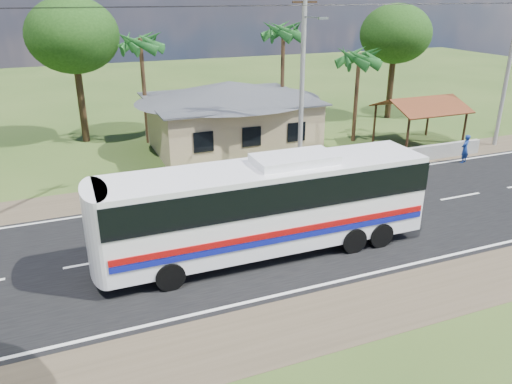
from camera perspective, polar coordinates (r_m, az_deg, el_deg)
ground at (r=22.66m, az=5.48°, el=-3.79°), size 120.00×120.00×0.00m
road at (r=22.66m, az=5.48°, el=-3.77°), size 120.00×16.00×0.03m
house at (r=33.57m, az=-3.06°, el=9.58°), size 12.40×10.00×5.00m
waiting_shed at (r=35.57m, az=18.34°, el=9.36°), size 5.20×4.48×3.35m
concrete_barrier at (r=33.36m, az=19.68°, el=4.35°), size 7.00×0.30×0.90m
utility_poles at (r=27.72m, az=4.71°, el=13.49°), size 32.80×2.22×11.00m
palm_near at (r=35.00m, az=11.70°, el=14.78°), size 2.80×2.80×6.70m
palm_mid at (r=37.09m, az=3.14°, el=17.81°), size 2.80×2.80×8.20m
palm_far at (r=34.64m, az=-13.08°, el=16.22°), size 2.80×2.80×7.70m
tree_behind_house at (r=36.18m, az=-20.20°, el=16.40°), size 6.00×6.00×9.61m
tree_behind_shed at (r=42.71m, az=15.66°, el=16.97°), size 5.60×5.60×9.02m
coach_bus at (r=19.35m, az=1.46°, el=-0.93°), size 12.88×2.90×3.99m
motorcycle at (r=33.05m, az=13.60°, el=4.80°), size 1.65×1.14×0.82m
person at (r=33.10m, az=22.78°, el=4.57°), size 0.76×0.65×1.77m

